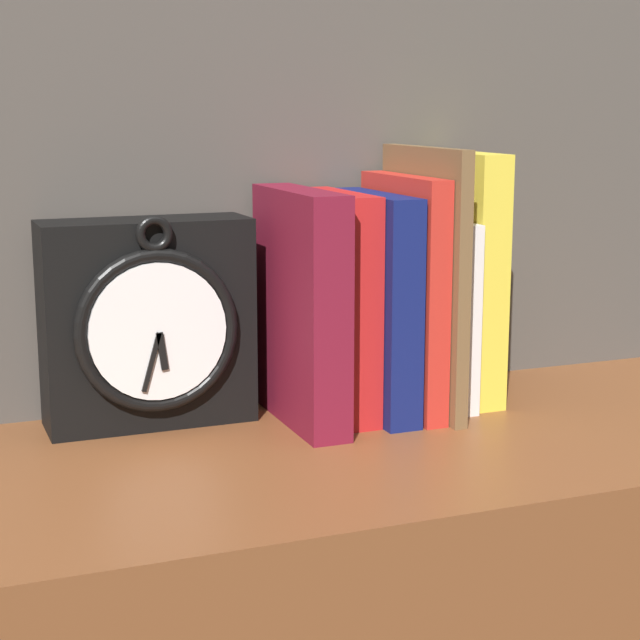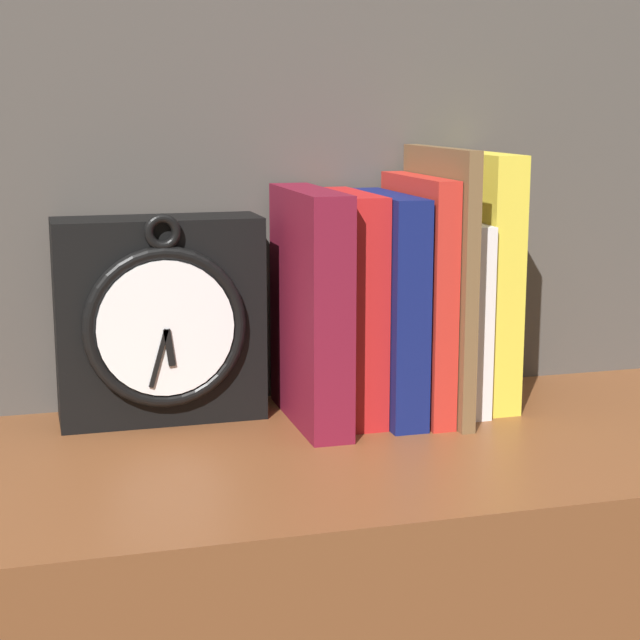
% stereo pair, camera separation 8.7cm
% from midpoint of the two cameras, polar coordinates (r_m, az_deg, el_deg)
% --- Properties ---
extents(clock, '(0.18, 0.08, 0.19)m').
position_cam_midpoint_polar(clock, '(0.96, -11.71, -0.20)').
color(clock, black).
rests_on(clock, bookshelf).
extents(book_slot0_maroon, '(0.04, 0.16, 0.21)m').
position_cam_midpoint_polar(book_slot0_maroon, '(0.95, -3.66, 0.65)').
color(book_slot0_maroon, maroon).
rests_on(book_slot0_maroon, bookshelf).
extents(book_slot1_red, '(0.04, 0.13, 0.21)m').
position_cam_midpoint_polar(book_slot1_red, '(0.98, -1.78, 0.80)').
color(book_slot1_red, red).
rests_on(book_slot1_red, bookshelf).
extents(book_slot2_navy, '(0.03, 0.15, 0.20)m').
position_cam_midpoint_polar(book_slot2_navy, '(0.98, 0.35, 0.83)').
color(book_slot2_navy, navy).
rests_on(book_slot2_navy, bookshelf).
extents(book_slot3_red, '(0.02, 0.15, 0.22)m').
position_cam_midpoint_polar(book_slot3_red, '(0.99, 1.96, 1.38)').
color(book_slot3_red, red).
rests_on(book_slot3_red, bookshelf).
extents(book_slot4_brown, '(0.01, 0.16, 0.25)m').
position_cam_midpoint_polar(book_slot4_brown, '(0.99, 3.05, 2.13)').
color(book_slot4_brown, brown).
rests_on(book_slot4_brown, bookshelf).
extents(book_slot5_white, '(0.02, 0.13, 0.18)m').
position_cam_midpoint_polar(book_slot5_white, '(1.02, 3.88, 0.45)').
color(book_slot5_white, silver).
rests_on(book_slot5_white, bookshelf).
extents(book_slot6_yellow, '(0.03, 0.12, 0.24)m').
position_cam_midpoint_polar(book_slot6_yellow, '(1.03, 5.30, 2.28)').
color(book_slot6_yellow, yellow).
rests_on(book_slot6_yellow, bookshelf).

